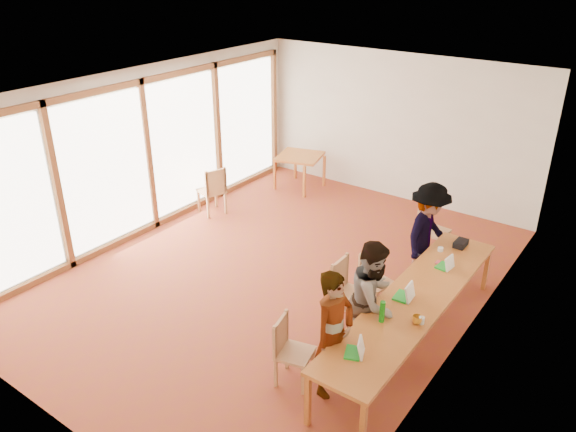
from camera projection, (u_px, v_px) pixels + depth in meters
The scene contains 25 objects.
ground at pixel (280, 273), 9.15m from camera, with size 8.00×8.00×0.00m, color #933923.
wall_back at pixel (396, 127), 11.44m from camera, with size 6.00×0.10×3.00m, color beige.
wall_front at pixel (40, 314), 5.58m from camera, with size 6.00×0.10×3.00m, color beige.
wall_right at pixel (474, 243), 6.92m from camera, with size 0.10×8.00×3.00m, color beige.
window_wall at pixel (147, 151), 10.07m from camera, with size 0.10×8.00×3.00m, color white.
ceiling at pixel (279, 88), 7.85m from camera, with size 6.00×8.00×0.04m, color white.
communal_table at pixel (415, 301), 7.19m from camera, with size 0.80×4.00×0.75m.
side_table at pixel (300, 159), 12.18m from camera, with size 0.90×0.90×0.75m.
chair_near at pixel (288, 343), 6.68m from camera, with size 0.49×0.49×0.47m.
chair_mid at pixel (345, 285), 7.76m from camera, with size 0.45×0.45×0.51m.
chair_far at pixel (373, 273), 8.15m from camera, with size 0.50×0.50×0.46m.
chair_empty at pixel (429, 222), 9.52m from camera, with size 0.49×0.49×0.51m.
chair_spare at pixel (214, 186), 10.94m from camera, with size 0.58×0.58×0.52m.
person_near at pixel (334, 334), 6.41m from camera, with size 0.59×0.39×1.61m, color gray.
person_mid at pixel (373, 301), 7.00m from camera, with size 0.80×0.62×1.64m, color gray.
person_far at pixel (427, 234), 8.59m from camera, with size 1.08×0.62×1.67m, color gray.
laptop_near at pixel (357, 350), 6.15m from camera, with size 0.28×0.29×0.20m.
laptop_mid at pixel (406, 294), 7.14m from camera, with size 0.24×0.28×0.22m.
laptop_far at pixel (446, 265), 7.83m from camera, with size 0.22×0.25×0.19m.
yellow_mug at pixel (417, 320), 6.67m from camera, with size 0.13×0.13×0.10m, color orange.
green_bottle at pixel (382, 312), 6.66m from camera, with size 0.07×0.07×0.28m, color #158114.
clear_glass at pixel (422, 320), 6.67m from camera, with size 0.07×0.07×0.09m, color silver.
condiment_cup at pixel (441, 249), 8.28m from camera, with size 0.08×0.08×0.06m, color white.
pink_phone at pixel (438, 262), 7.98m from camera, with size 0.05×0.10×0.01m, color #ED405A.
black_pouch at pixel (461, 243), 8.41m from camera, with size 0.16×0.26×0.09m, color black.
Camera 1 is at (4.70, -6.30, 4.78)m, focal length 35.00 mm.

